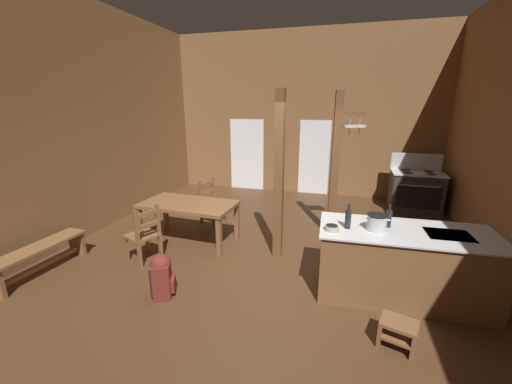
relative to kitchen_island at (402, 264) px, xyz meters
name	(u,v)px	position (x,y,z in m)	size (l,w,h in m)	color
ground_plane	(263,269)	(-1.95, 0.22, -0.51)	(7.93, 9.58, 0.10)	#4C301C
wall_back	(303,115)	(-1.95, 4.69, 1.71)	(7.93, 0.14, 4.35)	brown
wall_left	(55,122)	(-5.58, 0.22, 1.71)	(0.14, 9.58, 4.35)	brown
glazed_door_back_left	(247,155)	(-3.55, 4.61, 0.56)	(1.00, 0.01, 2.05)	white
glazed_panel_back_right	(314,158)	(-1.59, 4.61, 0.56)	(0.84, 0.01, 2.05)	white
kitchen_island	(402,264)	(0.00, 0.00, 0.00)	(2.19, 1.03, 0.93)	brown
stove_range	(415,191)	(0.90, 3.81, 0.02)	(1.16, 0.84, 1.32)	#323232
support_post_with_pot_rack	(337,162)	(-0.94, 1.79, 0.98)	(0.59, 0.29, 2.70)	brown
support_post_center	(279,178)	(-1.80, 0.68, 0.89)	(0.14, 0.14, 2.70)	brown
step_stool	(398,332)	(-0.17, -1.00, -0.29)	(0.43, 0.37, 0.30)	brown
dining_table	(188,207)	(-3.50, 0.80, 0.19)	(1.75, 1.00, 0.74)	brown
ladderback_chair_near_window	(212,202)	(-3.46, 1.76, -0.01)	(0.57, 0.57, 0.95)	brown
ladderback_chair_by_post	(144,235)	(-3.83, -0.09, -0.01)	(0.57, 0.57, 0.95)	brown
bench_along_left_wall	(40,255)	(-5.12, -0.85, -0.16)	(0.43, 1.41, 0.44)	brown
backpack	(162,274)	(-3.04, -0.86, -0.15)	(0.37, 0.38, 0.60)	maroon
stockpot_on_counter	(377,223)	(-0.38, -0.08, 0.57)	(0.32, 0.25, 0.21)	silver
mixing_bowl_on_counter	(332,228)	(-0.93, -0.24, 0.50)	(0.18, 0.18, 0.07)	#B2A893
bottle_tall_on_counter	(348,219)	(-0.73, -0.11, 0.60)	(0.08, 0.08, 0.33)	#1E2328
bottle_short_on_counter	(389,218)	(-0.23, 0.07, 0.58)	(0.08, 0.08, 0.30)	#1E2328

